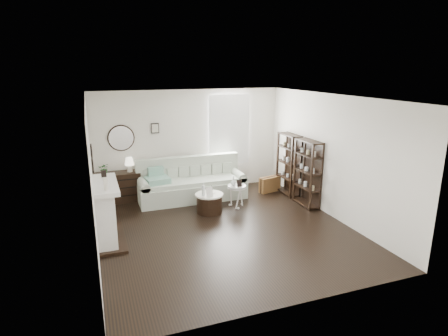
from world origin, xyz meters
name	(u,v)px	position (x,y,z in m)	size (l,w,h in m)	color
room	(216,131)	(0.73, 2.70, 1.60)	(5.50, 5.50, 5.50)	black
fireplace	(106,214)	(-2.32, 0.30, 0.54)	(0.50, 1.40, 1.84)	white
shelf_unit_far	(289,164)	(2.33, 1.55, 0.80)	(0.30, 0.80, 1.60)	black
shelf_unit_near	(307,173)	(2.33, 0.65, 0.80)	(0.30, 0.80, 1.60)	black
sofa	(191,185)	(-0.15, 2.08, 0.34)	(2.68, 0.93, 1.04)	beige
quilt	(157,180)	(-1.03, 1.95, 0.61)	(0.55, 0.45, 0.14)	#217B52
suitcase	(270,184)	(1.96, 1.87, 0.20)	(0.61, 0.20, 0.41)	brown
dresser	(118,187)	(-1.94, 2.47, 0.37)	(1.11, 0.48, 0.74)	black
table_lamp	(129,165)	(-1.62, 2.47, 0.92)	(0.23, 0.23, 0.36)	white
potted_plant	(104,169)	(-2.22, 2.42, 0.88)	(0.26, 0.22, 0.28)	#185418
drum_table	(209,203)	(-0.02, 1.00, 0.23)	(0.64, 0.64, 0.45)	black
pedestal_table	(237,187)	(0.70, 1.10, 0.49)	(0.45, 0.45, 0.54)	white
eiffel_drum	(212,190)	(0.05, 1.04, 0.53)	(0.10, 0.10, 0.17)	black
bottle_drum	(203,189)	(-0.18, 0.93, 0.60)	(0.07, 0.07, 0.30)	silver
card_frame_drum	(209,192)	(-0.06, 0.84, 0.55)	(0.16, 0.01, 0.21)	white
eiffel_ped	(240,181)	(0.79, 1.13, 0.62)	(0.09, 0.09, 0.16)	black
flask_ped	(233,181)	(0.62, 1.12, 0.66)	(0.13, 0.13, 0.25)	silver
card_frame_ped	(239,183)	(0.72, 0.99, 0.62)	(0.13, 0.01, 0.17)	black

